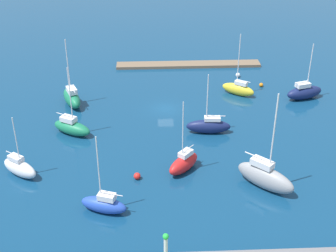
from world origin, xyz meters
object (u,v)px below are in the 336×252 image
at_px(sailboat_red_lone_south, 184,163).
at_px(sailboat_green_lone_north, 72,127).
at_px(harbor_beacon, 166,247).
at_px(sailboat_green_inner_mooring, 72,97).
at_px(mooring_buoy_red, 137,176).
at_px(mooring_buoy_white, 238,75).
at_px(mooring_buoy_orange, 261,85).
at_px(sailboat_yellow_far_south, 238,89).
at_px(pier_dock, 188,65).
at_px(sailboat_gray_center_basin, 265,176).
at_px(sailboat_blue_along_channel, 104,204).
at_px(sailboat_navy_east_end, 209,126).
at_px(sailboat_white_near_pier, 20,167).
at_px(sailboat_navy_far_north, 304,92).

distance_m(sailboat_red_lone_south, sailboat_green_lone_north, 18.06).
distance_m(harbor_beacon, sailboat_green_inner_mooring, 38.90).
bearing_deg(mooring_buoy_red, mooring_buoy_white, -120.06).
bearing_deg(mooring_buoy_orange, mooring_buoy_white, -53.33).
bearing_deg(sailboat_yellow_far_south, pier_dock, -26.73).
xyz_separation_m(harbor_beacon, sailboat_red_lone_south, (-2.94, -17.32, -2.53)).
relative_size(sailboat_yellow_far_south, sailboat_gray_center_basin, 0.84).
bearing_deg(mooring_buoy_red, sailboat_red_lone_south, -164.78).
bearing_deg(mooring_buoy_red, sailboat_green_lone_north, -50.83).
bearing_deg(sailboat_green_inner_mooring, sailboat_gray_center_basin, -153.96).
bearing_deg(sailboat_blue_along_channel, pier_dock, -87.57).
relative_size(pier_dock, sailboat_yellow_far_south, 2.61).
height_order(sailboat_green_lone_north, mooring_buoy_white, sailboat_green_lone_north).
height_order(harbor_beacon, mooring_buoy_red, harbor_beacon).
bearing_deg(mooring_buoy_white, sailboat_navy_east_end, 68.66).
relative_size(sailboat_red_lone_south, mooring_buoy_red, 11.32).
bearing_deg(mooring_buoy_red, sailboat_white_near_pier, -5.78).
xyz_separation_m(sailboat_green_inner_mooring, sailboat_blue_along_channel, (-6.97, 26.68, -0.31)).
bearing_deg(sailboat_white_near_pier, sailboat_red_lone_south, 36.45).
bearing_deg(sailboat_red_lone_south, sailboat_blue_along_channel, -9.10).
distance_m(sailboat_red_lone_south, sailboat_gray_center_basin, 10.10).
height_order(sailboat_navy_east_end, sailboat_gray_center_basin, sailboat_gray_center_basin).
xyz_separation_m(sailboat_green_inner_mooring, sailboat_navy_far_north, (-37.41, -0.56, -0.12)).
distance_m(sailboat_blue_along_channel, sailboat_white_near_pier, 13.12).
relative_size(sailboat_green_inner_mooring, mooring_buoy_red, 12.56).
height_order(sailboat_white_near_pier, sailboat_navy_far_north, sailboat_navy_far_north).
height_order(sailboat_green_inner_mooring, sailboat_navy_far_north, sailboat_green_inner_mooring).
relative_size(sailboat_green_lone_north, mooring_buoy_white, 12.70).
height_order(sailboat_yellow_far_south, mooring_buoy_red, sailboat_yellow_far_south).
relative_size(sailboat_gray_center_basin, mooring_buoy_red, 14.49).
bearing_deg(sailboat_gray_center_basin, harbor_beacon, -88.61).
bearing_deg(sailboat_red_lone_south, pier_dock, -143.80).
relative_size(mooring_buoy_red, mooring_buoy_orange, 1.23).
bearing_deg(mooring_buoy_red, harbor_beacon, 100.22).
bearing_deg(mooring_buoy_orange, sailboat_navy_far_north, 139.72).
bearing_deg(sailboat_white_near_pier, sailboat_green_lone_north, 99.43).
bearing_deg(sailboat_blue_along_channel, sailboat_white_near_pier, -15.18).
bearing_deg(mooring_buoy_orange, sailboat_green_inner_mooring, 9.98).
height_order(harbor_beacon, sailboat_green_lone_north, sailboat_green_lone_north).
xyz_separation_m(sailboat_green_inner_mooring, sailboat_green_lone_north, (-1.19, 9.25, -0.23)).
bearing_deg(sailboat_navy_far_north, sailboat_green_inner_mooring, 163.81).
distance_m(sailboat_green_inner_mooring, mooring_buoy_red, 23.25).
bearing_deg(sailboat_navy_east_end, sailboat_red_lone_south, 69.61).
xyz_separation_m(sailboat_green_lone_north, mooring_buoy_orange, (-30.33, -14.80, -0.74)).
bearing_deg(mooring_buoy_orange, sailboat_red_lone_south, 58.35).
bearing_deg(sailboat_gray_center_basin, sailboat_navy_far_north, 107.21).
relative_size(sailboat_green_inner_mooring, sailboat_green_lone_north, 1.06).
bearing_deg(mooring_buoy_orange, sailboat_navy_east_end, 54.45).
distance_m(pier_dock, sailboat_white_near_pier, 42.19).
bearing_deg(mooring_buoy_red, sailboat_navy_east_end, -132.60).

